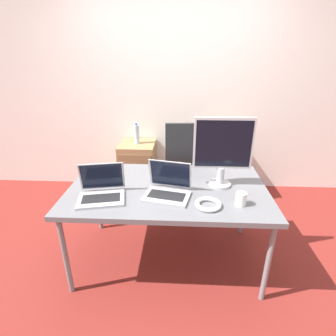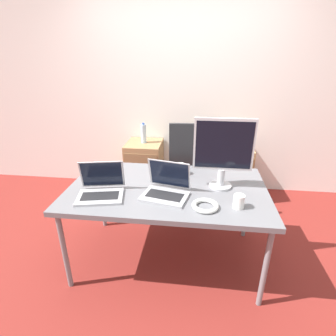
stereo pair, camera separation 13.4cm
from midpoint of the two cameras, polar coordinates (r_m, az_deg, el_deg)
The scene contains 14 objects.
ground_plane at distance 2.58m, azimuth -1.63°, elevation -18.81°, with size 14.00×14.00×0.00m, color maroon.
wall_back at distance 3.46m, azimuth 0.13°, elevation 16.24°, with size 10.00×0.05×2.60m.
desk at distance 2.18m, azimuth -1.84°, elevation -5.23°, with size 1.61×0.95×0.74m.
office_chair at distance 3.02m, azimuth 2.35°, elevation -2.17°, with size 0.56×0.57×1.12m.
cabinet_left at distance 3.50m, azimuth -7.58°, elevation -0.08°, with size 0.45×0.48×0.70m.
cabinet_right at distance 3.49m, azimuth 11.14°, elevation -0.45°, with size 0.45×0.48×0.70m.
water_bottle at distance 3.35m, azimuth -8.00°, elevation 7.32°, with size 0.07×0.07×0.26m.
laptop_left at distance 2.07m, azimuth -16.09°, elevation -4.89°, with size 0.38×0.35×0.25m.
laptop_right at distance 2.02m, azimuth -2.01°, elevation -4.51°, with size 0.39×0.35×0.25m.
monitor at distance 2.09m, azimuth 10.03°, elevation 3.91°, with size 0.46×0.18×0.57m.
coffee_cup_white at distance 1.94m, azimuth 13.68°, elevation -6.59°, with size 0.08×0.08×0.10m.
coffee_cup_brown at distance 2.37m, azimuth 0.77°, elevation -0.17°, with size 0.08×0.08×0.10m.
cable_coil at distance 1.90m, azimuth 6.75°, elevation -7.88°, with size 0.19×0.19×0.03m.
scissors at distance 2.28m, azimuth -2.48°, elevation -2.40°, with size 0.07×0.17×0.01m.
Camera 1 is at (0.10, -1.91, 1.74)m, focal length 28.00 mm.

